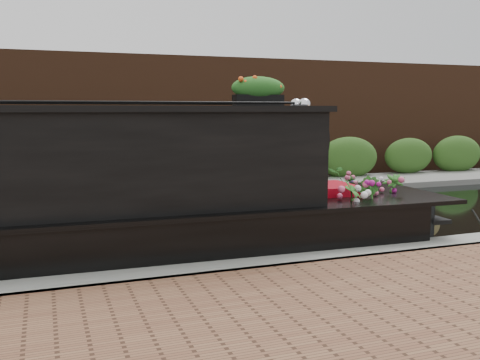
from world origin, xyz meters
name	(u,v)px	position (x,y,z in m)	size (l,w,h in m)	color
ground	(200,228)	(0.00, 0.00, 0.00)	(80.00, 80.00, 0.00)	black
near_bank_coping	(265,278)	(0.00, -3.30, 0.00)	(40.00, 0.60, 0.50)	gray
far_bank_path	(157,196)	(0.00, 4.20, 0.00)	(40.00, 2.40, 0.34)	slate
far_hedge	(151,191)	(0.00, 5.10, 0.00)	(40.00, 1.10, 2.80)	#2E571D
far_brick_wall	(138,182)	(0.00, 7.20, 0.00)	(40.00, 1.00, 8.00)	#4D2B1A
narrowboat	(12,210)	(-3.26, -1.86, 0.91)	(13.11, 2.69, 3.08)	black
rope_fender	(423,223)	(3.83, -1.86, 0.19)	(0.39, 0.39, 0.46)	olive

